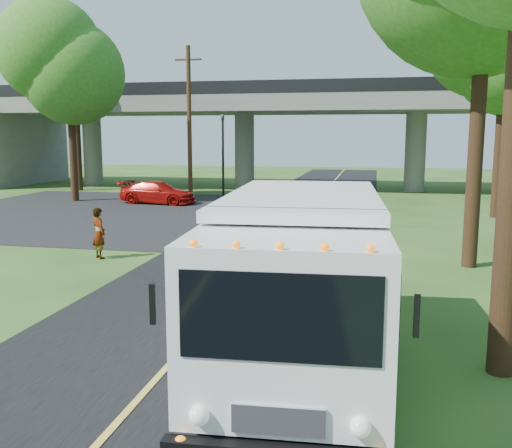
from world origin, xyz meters
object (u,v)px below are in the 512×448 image
(utility_pole, at_px, (189,123))
(traffic_signal, at_px, (223,146))
(red_sedan, at_px, (158,192))
(tree_right_far, at_px, (512,36))
(tree_left_far, at_px, (76,82))
(tree_left_lot, at_px, (70,63))
(step_van, at_px, (300,277))
(pedestrian, at_px, (99,233))

(utility_pole, bearing_deg, traffic_signal, 53.13)
(red_sedan, bearing_deg, tree_right_far, -89.20)
(utility_pole, xyz_separation_m, tree_left_far, (-9.29, 3.84, 2.86))
(tree_right_far, bearing_deg, tree_left_lot, 175.03)
(red_sedan, bearing_deg, tree_left_far, 60.19)
(traffic_signal, bearing_deg, step_van, -72.20)
(traffic_signal, xyz_separation_m, tree_right_far, (15.21, -6.16, 5.10))
(red_sedan, bearing_deg, tree_left_lot, 96.48)
(tree_left_far, relative_size, pedestrian, 6.06)
(pedestrian, bearing_deg, utility_pole, -43.93)
(utility_pole, height_order, pedestrian, utility_pole)
(utility_pole, distance_m, step_van, 25.63)
(tree_left_far, bearing_deg, red_sedan, -36.82)
(tree_right_far, height_order, step_van, tree_right_far)
(tree_right_far, bearing_deg, pedestrian, -140.09)
(tree_left_far, bearing_deg, tree_left_lot, -63.43)
(traffic_signal, relative_size, utility_pole, 0.58)
(traffic_signal, relative_size, step_van, 0.73)
(traffic_signal, bearing_deg, tree_left_far, 170.35)
(tree_right_far, xyz_separation_m, red_sedan, (-17.92, 1.95, -7.66))
(pedestrian, bearing_deg, traffic_signal, -49.50)
(traffic_signal, xyz_separation_m, step_van, (8.20, -25.53, -1.60))
(step_van, height_order, pedestrian, step_van)
(traffic_signal, xyz_separation_m, utility_pole, (-1.50, -2.00, 1.40))
(tree_right_far, bearing_deg, traffic_signal, 157.93)
(utility_pole, height_order, step_van, utility_pole)
(step_van, distance_m, red_sedan, 23.97)
(traffic_signal, bearing_deg, tree_left_lot, -151.89)
(traffic_signal, bearing_deg, red_sedan, -122.84)
(tree_right_far, distance_m, pedestrian, 20.21)
(tree_left_lot, xyz_separation_m, pedestrian, (8.60, -14.04, -7.09))
(tree_left_far, distance_m, pedestrian, 24.09)
(step_van, bearing_deg, tree_right_far, 66.62)
(tree_left_far, bearing_deg, step_van, -55.25)
(tree_right_far, xyz_separation_m, tree_left_lot, (-23.00, 2.00, -0.40))
(tree_right_far, bearing_deg, utility_pole, 166.00)
(traffic_signal, height_order, tree_left_lot, tree_left_lot)
(tree_left_far, height_order, pedestrian, tree_left_far)
(tree_right_far, height_order, tree_left_lot, tree_right_far)
(tree_right_far, relative_size, tree_left_lot, 1.05)
(tree_left_lot, relative_size, red_sedan, 2.38)
(traffic_signal, height_order, tree_right_far, tree_right_far)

